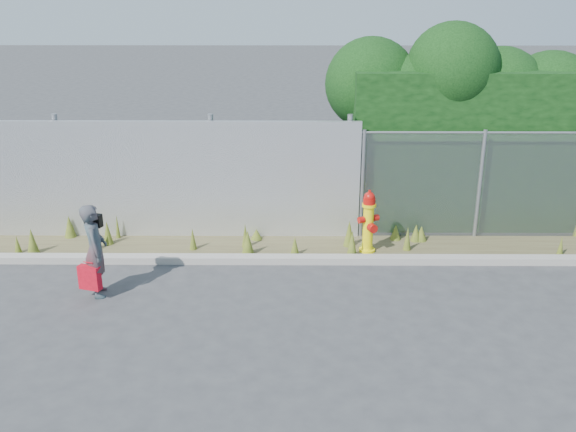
{
  "coord_description": "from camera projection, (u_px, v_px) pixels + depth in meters",
  "views": [
    {
      "loc": [
        -0.23,
        -8.22,
        4.57
      ],
      "look_at": [
        -0.3,
        1.4,
        1.0
      ],
      "focal_mm": 40.0,
      "sensor_mm": 36.0,
      "label": 1
    }
  ],
  "objects": [
    {
      "name": "hedge",
      "position": [
        530.0,
        116.0,
        12.34
      ],
      "size": [
        7.81,
        2.2,
        3.86
      ],
      "color": "black",
      "rests_on": "ground"
    },
    {
      "name": "woman",
      "position": [
        95.0,
        250.0,
        9.64
      ],
      "size": [
        0.48,
        0.61,
        1.46
      ],
      "primitive_type": "imported",
      "rotation": [
        0.0,
        0.0,
        1.84
      ],
      "color": "#106167",
      "rests_on": "ground"
    },
    {
      "name": "ground",
      "position": [
        308.0,
        314.0,
        9.29
      ],
      "size": [
        80.0,
        80.0,
        0.0
      ],
      "primitive_type": "plane",
      "color": "#363739",
      "rests_on": "ground"
    },
    {
      "name": "chainlink_fence",
      "position": [
        537.0,
        185.0,
        11.72
      ],
      "size": [
        6.5,
        0.07,
        2.05
      ],
      "color": "gray",
      "rests_on": "ground"
    },
    {
      "name": "red_tote_bag",
      "position": [
        90.0,
        278.0,
        9.62
      ],
      "size": [
        0.34,
        0.12,
        0.44
      ],
      "rotation": [
        0.0,
        0.0,
        -0.31
      ],
      "color": "#A40917"
    },
    {
      "name": "corrugated_fence",
      "position": [
        128.0,
        180.0,
        11.75
      ],
      "size": [
        8.5,
        0.21,
        2.3
      ],
      "color": "silver",
      "rests_on": "ground"
    },
    {
      "name": "fire_hydrant",
      "position": [
        368.0,
        223.0,
        11.21
      ],
      "size": [
        0.39,
        0.35,
        1.15
      ],
      "rotation": [
        0.0,
        0.0,
        0.41
      ],
      "color": "#FDEB0D",
      "rests_on": "ground"
    },
    {
      "name": "weed_strip",
      "position": [
        297.0,
        242.0,
        11.53
      ],
      "size": [
        16.0,
        1.28,
        0.49
      ],
      "color": "#4D452C",
      "rests_on": "ground"
    },
    {
      "name": "black_shoulder_bag",
      "position": [
        93.0,
        220.0,
        9.63
      ],
      "size": [
        0.26,
        0.11,
        0.2
      ],
      "rotation": [
        0.0,
        0.0,
        -0.29
      ],
      "color": "black"
    },
    {
      "name": "curb",
      "position": [
        306.0,
        259.0,
        10.96
      ],
      "size": [
        16.0,
        0.22,
        0.12
      ],
      "primitive_type": "cube",
      "color": "gray",
      "rests_on": "ground"
    }
  ]
}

